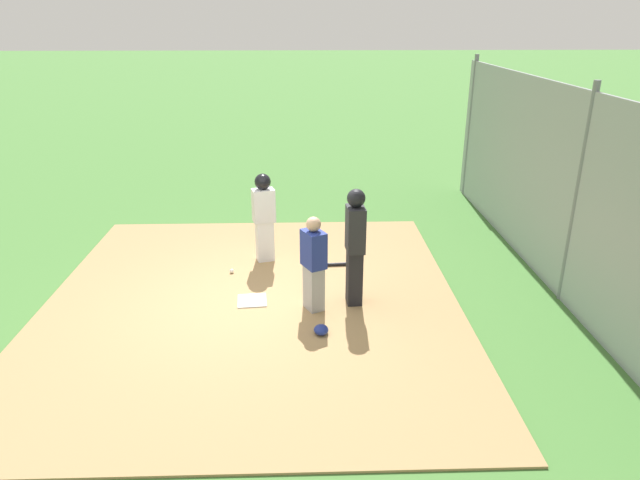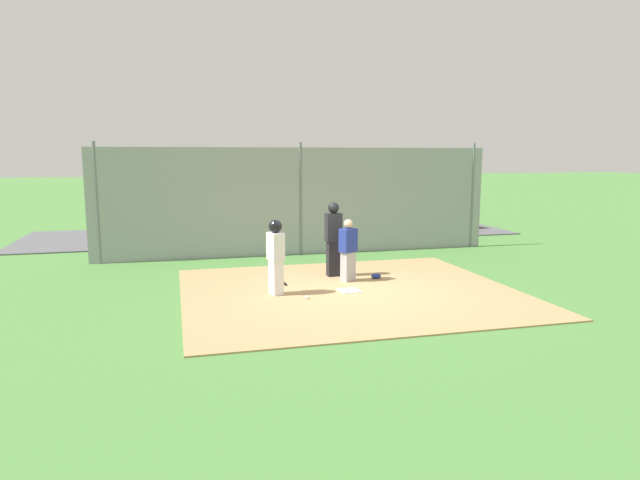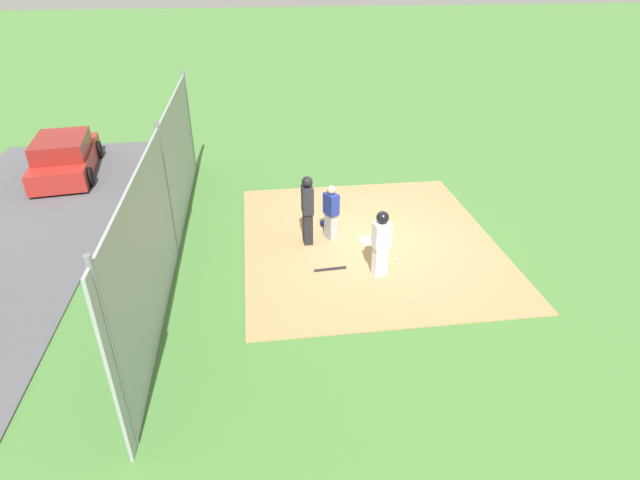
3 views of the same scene
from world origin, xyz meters
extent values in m
plane|color=#477A38|center=(0.00, 0.00, 0.00)|extent=(140.00, 140.00, 0.00)
cube|color=#A88456|center=(0.00, 0.00, 0.01)|extent=(7.20, 6.40, 0.03)
cube|color=white|center=(0.00, 0.00, 0.04)|extent=(0.48, 0.48, 0.02)
cube|color=#9E9EA3|center=(-0.26, -0.96, 0.38)|extent=(0.37, 0.33, 0.70)
cube|color=navy|center=(-0.26, -0.96, 1.00)|extent=(0.46, 0.40, 0.55)
sphere|color=tan|center=(-0.26, -0.96, 1.39)|extent=(0.22, 0.22, 0.22)
cube|color=black|center=(-0.08, -1.58, 0.46)|extent=(0.31, 0.24, 0.87)
cube|color=#232328|center=(-0.08, -1.58, 1.24)|extent=(0.40, 0.28, 0.69)
sphere|color=black|center=(-0.08, -1.58, 1.72)|extent=(0.27, 0.27, 0.27)
cube|color=silver|center=(1.61, -0.12, 0.40)|extent=(0.29, 0.35, 0.74)
cube|color=silver|center=(1.61, -0.12, 1.07)|extent=(0.35, 0.44, 0.59)
sphere|color=tan|center=(1.61, -0.12, 1.48)|extent=(0.23, 0.23, 0.23)
sphere|color=black|center=(1.61, -0.12, 1.50)|extent=(0.28, 0.28, 0.28)
cylinder|color=black|center=(1.29, -1.21, 0.06)|extent=(0.11, 0.77, 0.06)
ellipsoid|color=navy|center=(-1.00, -1.04, 0.09)|extent=(0.24, 0.20, 0.12)
sphere|color=white|center=(1.06, 0.43, 0.07)|extent=(0.07, 0.07, 0.07)
cube|color=#93999E|center=(0.00, -4.87, 1.60)|extent=(12.00, 0.05, 3.20)
cylinder|color=slate|center=(-5.70, -4.87, 1.68)|extent=(0.10, 0.10, 3.35)
cylinder|color=slate|center=(0.00, -4.87, 1.68)|extent=(0.10, 0.10, 3.35)
cylinder|color=slate|center=(5.70, -4.87, 1.68)|extent=(0.10, 0.10, 3.35)
cube|color=maroon|center=(-5.94, -9.08, 0.44)|extent=(4.39, 2.23, 0.64)
cube|color=maroon|center=(-5.79, -9.06, 1.04)|extent=(2.49, 1.85, 0.56)
cylinder|color=black|center=(-7.18, -10.10, 0.34)|extent=(0.62, 0.26, 0.60)
cylinder|color=black|center=(-7.41, -8.42, 0.34)|extent=(0.62, 0.26, 0.60)
cylinder|color=black|center=(-4.48, -9.75, 0.34)|extent=(0.62, 0.26, 0.60)
cylinder|color=black|center=(-4.70, -8.06, 0.34)|extent=(0.62, 0.26, 0.60)
camera|label=1|loc=(-7.92, -0.80, 4.17)|focal=31.96mm
camera|label=2|loc=(3.65, 11.35, 2.99)|focal=31.26mm
camera|label=3|loc=(11.23, -2.80, 6.47)|focal=28.54mm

